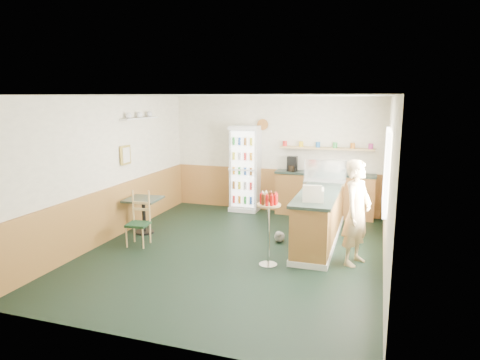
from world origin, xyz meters
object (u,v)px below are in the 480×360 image
at_px(display_case, 325,172).
at_px(cafe_table, 144,209).
at_px(shopkeeper, 357,213).
at_px(condiment_stand, 269,216).
at_px(drinks_fridge, 245,169).
at_px(cash_register, 313,195).
at_px(cafe_chair, 140,217).

height_order(display_case, cafe_table, display_case).
height_order(shopkeeper, cafe_table, shopkeeper).
bearing_deg(cafe_table, condiment_stand, -17.27).
relative_size(shopkeeper, condiment_stand, 1.44).
bearing_deg(drinks_fridge, condiment_stand, -66.35).
height_order(cash_register, shopkeeper, shopkeeper).
xyz_separation_m(cash_register, shopkeeper, (0.70, 0.02, -0.25)).
xyz_separation_m(drinks_fridge, cafe_chair, (-1.11, -2.91, -0.49)).
distance_m(drinks_fridge, cash_register, 3.35).
bearing_deg(cash_register, cafe_chair, 177.49).
distance_m(cash_register, cafe_chair, 3.19).
distance_m(cash_register, shopkeeper, 0.74).
xyz_separation_m(condiment_stand, cafe_table, (-2.78, 0.86, -0.32)).
bearing_deg(cafe_chair, shopkeeper, -2.66).
distance_m(shopkeeper, cafe_chair, 3.85).
bearing_deg(condiment_stand, cafe_chair, 173.79).
height_order(display_case, condiment_stand, display_case).
bearing_deg(cash_register, condiment_stand, -147.47).
bearing_deg(drinks_fridge, cafe_table, -120.78).
bearing_deg(shopkeeper, cash_register, 113.52).
relative_size(cash_register, condiment_stand, 0.30).
relative_size(drinks_fridge, cash_register, 5.73).
xyz_separation_m(display_case, cafe_table, (-3.40, -1.16, -0.73)).
relative_size(display_case, shopkeeper, 0.47).
height_order(cafe_table, cafe_chair, cafe_chair).
bearing_deg(drinks_fridge, cafe_chair, -110.78).
bearing_deg(cafe_table, drinks_fridge, 59.22).
height_order(drinks_fridge, cafe_chair, drinks_fridge).
bearing_deg(cafe_chair, cash_register, -2.11).
bearing_deg(condiment_stand, display_case, 72.87).
bearing_deg(display_case, shopkeeper, -64.85).
distance_m(cash_register, cafe_table, 3.47).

